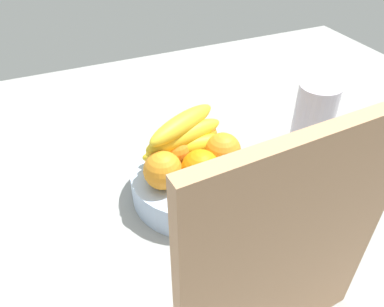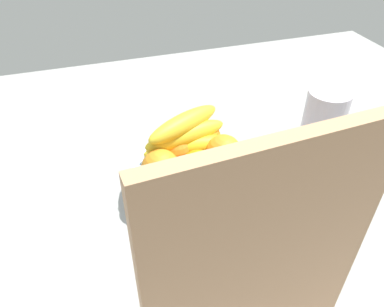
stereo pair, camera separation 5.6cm
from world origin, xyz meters
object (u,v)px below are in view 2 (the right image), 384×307
at_px(fruit_bowl, 192,181).
at_px(cutting_board, 261,267).
at_px(orange_front_left, 198,169).
at_px(orange_back_left, 175,148).
at_px(orange_front_right, 223,153).
at_px(orange_back_right, 161,168).
at_px(thermos_tumbler, 322,128).
at_px(banana_bunch, 186,140).
at_px(orange_center, 203,137).

bearing_deg(fruit_bowl, cutting_board, 86.50).
distance_m(orange_front_left, orange_back_left, 0.08).
distance_m(orange_front_right, orange_back_right, 0.13).
relative_size(orange_front_left, thermos_tumbler, 0.41).
xyz_separation_m(orange_front_left, banana_bunch, (0.00, -0.07, 0.02)).
relative_size(cutting_board, thermos_tumbler, 2.03).
bearing_deg(orange_back_left, orange_back_right, 49.91).
bearing_deg(cutting_board, thermos_tumbler, -137.74).
bearing_deg(orange_back_left, banana_bunch, 170.99).
distance_m(fruit_bowl, thermos_tumbler, 0.30).
xyz_separation_m(orange_front_right, orange_back_left, (0.08, -0.04, 0.00)).
xyz_separation_m(orange_front_left, orange_back_right, (0.06, -0.02, 0.00)).
bearing_deg(cutting_board, orange_center, -103.25).
bearing_deg(orange_front_left, thermos_tumbler, -168.99).
xyz_separation_m(orange_front_right, banana_bunch, (0.06, -0.04, 0.02)).
bearing_deg(cutting_board, banana_bunch, -96.86).
bearing_deg(thermos_tumbler, orange_center, -7.77).
xyz_separation_m(orange_center, banana_bunch, (0.04, 0.02, 0.02)).
distance_m(fruit_bowl, orange_center, 0.09).
distance_m(fruit_bowl, banana_bunch, 0.09).
xyz_separation_m(orange_center, orange_back_right, (0.11, 0.07, 0.00)).
bearing_deg(orange_center, cutting_board, 80.81).
bearing_deg(orange_back_right, orange_center, -146.60).
distance_m(cutting_board, thermos_tumbler, 0.47).
bearing_deg(orange_back_left, orange_front_left, 106.91).
bearing_deg(orange_back_right, orange_back_left, -130.09).
height_order(fruit_bowl, orange_back_right, orange_back_right).
height_order(fruit_bowl, orange_back_left, orange_back_left).
bearing_deg(thermos_tumbler, fruit_bowl, 3.04).
distance_m(orange_back_right, banana_bunch, 0.08).
xyz_separation_m(orange_front_left, orange_center, (-0.04, -0.09, 0.00)).
height_order(fruit_bowl, banana_bunch, banana_bunch).
bearing_deg(orange_front_left, orange_back_right, -19.72).
relative_size(orange_back_right, banana_bunch, 0.40).
bearing_deg(orange_front_left, cutting_board, 86.31).
relative_size(orange_center, banana_bunch, 0.40).
relative_size(orange_front_left, banana_bunch, 0.40).
xyz_separation_m(fruit_bowl, cutting_board, (0.02, 0.32, 0.15)).
height_order(orange_front_left, orange_front_right, same).
height_order(orange_front_left, cutting_board, cutting_board).
bearing_deg(fruit_bowl, orange_center, -128.16).
bearing_deg(orange_front_right, cutting_board, 75.45).
bearing_deg(orange_front_right, orange_center, -72.28).
xyz_separation_m(banana_bunch, thermos_tumbler, (-0.30, 0.01, -0.03)).
bearing_deg(fruit_bowl, banana_bunch, -84.79).
bearing_deg(cutting_board, fruit_bowl, -97.56).
relative_size(banana_bunch, thermos_tumbler, 1.01).
xyz_separation_m(orange_back_right, thermos_tumbler, (-0.36, -0.04, -0.01)).
bearing_deg(orange_back_left, cutting_board, 90.77).
relative_size(orange_front_right, orange_center, 1.00).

